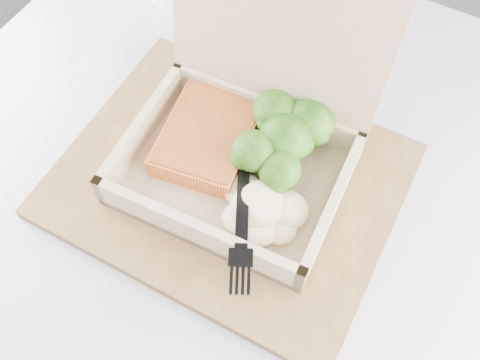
% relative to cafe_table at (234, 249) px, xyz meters
% --- Properties ---
extents(floor, '(4.00, 4.00, 0.00)m').
position_rel_cafe_table_xyz_m(floor, '(-0.07, -0.03, -0.54)').
color(floor, gray).
rests_on(floor, ground).
extents(cafe_table, '(0.88, 0.88, 0.73)m').
position_rel_cafe_table_xyz_m(cafe_table, '(0.00, 0.00, 0.00)').
color(cafe_table, black).
rests_on(cafe_table, floor).
extents(serving_tray, '(0.39, 0.32, 0.02)m').
position_rel_cafe_table_xyz_m(serving_tray, '(-0.00, -0.00, 0.20)').
color(serving_tray, brown).
rests_on(serving_tray, cafe_table).
extents(takeout_container, '(0.24, 0.23, 0.22)m').
position_rel_cafe_table_xyz_m(takeout_container, '(0.00, 0.04, 0.26)').
color(takeout_container, tan).
rests_on(takeout_container, serving_tray).
extents(salmon_fillet, '(0.10, 0.13, 0.03)m').
position_rel_cafe_table_xyz_m(salmon_fillet, '(-0.04, 0.03, 0.23)').
color(salmon_fillet, orange).
rests_on(salmon_fillet, takeout_container).
extents(broccoli_pile, '(0.13, 0.13, 0.05)m').
position_rel_cafe_table_xyz_m(broccoli_pile, '(0.04, 0.04, 0.24)').
color(broccoli_pile, '#417A1B').
rests_on(broccoli_pile, takeout_container).
extents(mashed_potatoes, '(0.09, 0.08, 0.03)m').
position_rel_cafe_table_xyz_m(mashed_potatoes, '(0.04, -0.03, 0.23)').
color(mashed_potatoes, beige).
rests_on(mashed_potatoes, takeout_container).
extents(plastic_fork, '(0.08, 0.16, 0.02)m').
position_rel_cafe_table_xyz_m(plastic_fork, '(0.02, -0.02, 0.24)').
color(plastic_fork, black).
rests_on(plastic_fork, mashed_potatoes).
extents(receipt, '(0.09, 0.13, 0.00)m').
position_rel_cafe_table_xyz_m(receipt, '(0.02, 0.18, 0.19)').
color(receipt, white).
rests_on(receipt, cafe_table).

